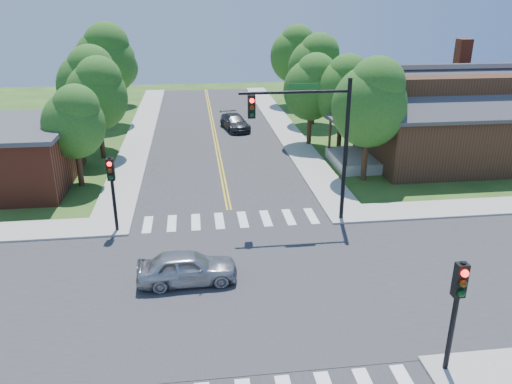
{
  "coord_description": "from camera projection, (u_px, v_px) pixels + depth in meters",
  "views": [
    {
      "loc": [
        -1.67,
        -16.98,
        10.68
      ],
      "look_at": [
        1.06,
        4.49,
        2.2
      ],
      "focal_mm": 35.0,
      "sensor_mm": 36.0,
      "label": 1
    }
  ],
  "objects": [
    {
      "name": "ground",
      "position": [
        244.0,
        286.0,
        19.77
      ],
      "size": [
        100.0,
        100.0,
        0.0
      ],
      "primitive_type": "plane",
      "color": "#284C17",
      "rests_on": "ground"
    },
    {
      "name": "road_ns",
      "position": [
        244.0,
        285.0,
        19.77
      ],
      "size": [
        10.0,
        90.0,
        0.04
      ],
      "primitive_type": "cube",
      "color": "#2D2D30",
      "rests_on": "ground"
    },
    {
      "name": "road_ew",
      "position": [
        244.0,
        285.0,
        19.77
      ],
      "size": [
        90.0,
        10.0,
        0.04
      ],
      "primitive_type": "cube",
      "color": "#2D2D30",
      "rests_on": "ground"
    },
    {
      "name": "intersection_patch",
      "position": [
        244.0,
        286.0,
        19.77
      ],
      "size": [
        10.2,
        10.2,
        0.06
      ],
      "primitive_type": "cube",
      "color": "#2D2D30",
      "rests_on": "ground"
    },
    {
      "name": "sidewalk_ne",
      "position": [
        437.0,
        153.0,
        36.22
      ],
      "size": [
        40.0,
        40.0,
        0.14
      ],
      "color": "#9E9B93",
      "rests_on": "ground"
    },
    {
      "name": "crosswalk_north",
      "position": [
        231.0,
        220.0,
        25.48
      ],
      "size": [
        8.85,
        2.0,
        0.01
      ],
      "color": "white",
      "rests_on": "ground"
    },
    {
      "name": "centerline",
      "position": [
        244.0,
        285.0,
        19.76
      ],
      "size": [
        0.3,
        90.0,
        0.01
      ],
      "color": "gold",
      "rests_on": "ground"
    },
    {
      "name": "signal_mast_ne",
      "position": [
        313.0,
        129.0,
        23.63
      ],
      "size": [
        5.3,
        0.42,
        7.2
      ],
      "color": "black",
      "rests_on": "ground"
    },
    {
      "name": "signal_pole_se",
      "position": [
        458.0,
        297.0,
        14.27
      ],
      "size": [
        0.34,
        0.42,
        3.8
      ],
      "color": "black",
      "rests_on": "ground"
    },
    {
      "name": "signal_pole_nw",
      "position": [
        112.0,
        181.0,
        23.29
      ],
      "size": [
        0.34,
        0.42,
        3.8
      ],
      "color": "black",
      "rests_on": "ground"
    },
    {
      "name": "house_ne",
      "position": [
        445.0,
        114.0,
        33.48
      ],
      "size": [
        13.05,
        8.8,
        7.11
      ],
      "color": "#382013",
      "rests_on": "ground"
    },
    {
      "name": "tree_e_a",
      "position": [
        371.0,
        101.0,
        29.39
      ],
      "size": [
        4.46,
        4.24,
        7.59
      ],
      "color": "#382314",
      "rests_on": "ground"
    },
    {
      "name": "tree_e_b",
      "position": [
        344.0,
        88.0,
        35.78
      ],
      "size": [
        4.13,
        3.92,
        7.02
      ],
      "color": "#382314",
      "rests_on": "ground"
    },
    {
      "name": "tree_e_c",
      "position": [
        316.0,
        65.0,
        43.06
      ],
      "size": [
        4.66,
        4.43,
        7.93
      ],
      "color": "#382314",
      "rests_on": "ground"
    },
    {
      "name": "tree_e_d",
      "position": [
        295.0,
        53.0,
        50.88
      ],
      "size": [
        4.82,
        4.58,
        8.19
      ],
      "color": "#382314",
      "rests_on": "ground"
    },
    {
      "name": "tree_w_a",
      "position": [
        74.0,
        120.0,
        28.83
      ],
      "size": [
        3.61,
        3.43,
        6.14
      ],
      "color": "#382314",
      "rests_on": "ground"
    },
    {
      "name": "tree_w_b",
      "position": [
        89.0,
        82.0,
        35.77
      ],
      "size": [
        4.49,
        4.27,
        7.64
      ],
      "color": "#382314",
      "rests_on": "ground"
    },
    {
      "name": "tree_w_c",
      "position": [
        106.0,
        58.0,
        42.7
      ],
      "size": [
        5.19,
        4.93,
        8.82
      ],
      "color": "#382314",
      "rests_on": "ground"
    },
    {
      "name": "tree_w_d",
      "position": [
        120.0,
        64.0,
        51.4
      ],
      "size": [
        3.76,
        3.57,
        6.38
      ],
      "color": "#382314",
      "rests_on": "ground"
    },
    {
      "name": "tree_house",
      "position": [
        312.0,
        86.0,
        36.79
      ],
      "size": [
        4.1,
        3.9,
        6.97
      ],
      "color": "#382314",
      "rests_on": "ground"
    },
    {
      "name": "tree_bldg",
      "position": [
        97.0,
        92.0,
        33.82
      ],
      "size": [
        4.18,
        3.97,
        7.11
      ],
      "color": "#382314",
      "rests_on": "ground"
    },
    {
      "name": "car_silver",
      "position": [
        187.0,
        268.0,
        19.73
      ],
      "size": [
        1.84,
        4.06,
        1.35
      ],
      "primitive_type": "imported",
      "rotation": [
        0.0,
        0.0,
        1.6
      ],
      "color": "#AAADB1",
      "rests_on": "ground"
    },
    {
      "name": "car_dgrey",
      "position": [
        235.0,
        123.0,
        42.69
      ],
      "size": [
        3.51,
        5.1,
        1.28
      ],
      "primitive_type": "imported",
      "rotation": [
        0.0,
        0.0,
        0.2
      ],
      "color": "#292B2E",
      "rests_on": "ground"
    }
  ]
}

